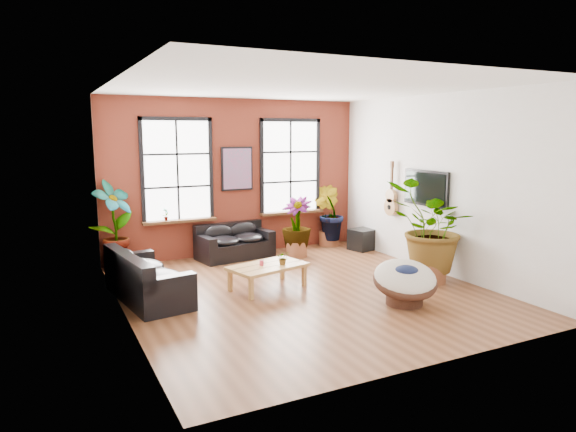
# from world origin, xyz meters

# --- Properties ---
(room) EXTENTS (6.04, 6.54, 3.54)m
(room) POSITION_xyz_m (0.00, 0.15, 1.75)
(room) COLOR brown
(room) RESTS_ON ground
(sofa_back) EXTENTS (1.75, 1.04, 0.76)m
(sofa_back) POSITION_xyz_m (-0.22, 2.86, 0.34)
(sofa_back) COLOR black
(sofa_back) RESTS_ON ground
(sofa_left) EXTENTS (1.15, 2.15, 0.81)m
(sofa_left) POSITION_xyz_m (-2.58, 0.76, 0.37)
(sofa_left) COLOR black
(sofa_left) RESTS_ON ground
(coffee_table) EXTENTS (1.50, 1.08, 0.52)m
(coffee_table) POSITION_xyz_m (-0.50, 0.41, 0.38)
(coffee_table) COLOR #AF7E3F
(coffee_table) RESTS_ON ground
(papasan_chair) EXTENTS (1.35, 1.35, 0.77)m
(papasan_chair) POSITION_xyz_m (1.14, -1.34, 0.40)
(papasan_chair) COLOR #3C2015
(papasan_chair) RESTS_ON ground
(poster) EXTENTS (0.74, 0.06, 0.98)m
(poster) POSITION_xyz_m (0.00, 3.18, 1.95)
(poster) COLOR black
(poster) RESTS_ON room
(tv_wall_unit) EXTENTS (0.13, 1.86, 1.20)m
(tv_wall_unit) POSITION_xyz_m (2.93, 0.60, 1.54)
(tv_wall_unit) COLOR black
(tv_wall_unit) RESTS_ON room
(media_box) EXTENTS (0.70, 0.63, 0.50)m
(media_box) POSITION_xyz_m (2.79, 2.23, 0.25)
(media_box) COLOR black
(media_box) RESTS_ON ground
(pot_back_left) EXTENTS (0.66, 0.66, 0.37)m
(pot_back_left) POSITION_xyz_m (-2.71, 2.94, 0.18)
(pot_back_left) COLOR brown
(pot_back_left) RESTS_ON ground
(pot_back_right) EXTENTS (0.54, 0.54, 0.36)m
(pot_back_right) POSITION_xyz_m (2.31, 2.99, 0.18)
(pot_back_right) COLOR brown
(pot_back_right) RESTS_ON ground
(pot_right_wall) EXTENTS (0.71, 0.71, 0.43)m
(pot_right_wall) POSITION_xyz_m (2.41, -0.52, 0.21)
(pot_right_wall) COLOR brown
(pot_right_wall) RESTS_ON ground
(pot_mid) EXTENTS (0.54, 0.54, 0.35)m
(pot_mid) POSITION_xyz_m (1.07, 2.32, 0.18)
(pot_mid) COLOR brown
(pot_mid) RESTS_ON ground
(floor_plant_back_left) EXTENTS (1.07, 0.98, 1.68)m
(floor_plant_back_left) POSITION_xyz_m (-2.72, 2.96, 0.99)
(floor_plant_back_left) COLOR #184B14
(floor_plant_back_left) RESTS_ON ground
(floor_plant_back_right) EXTENTS (0.90, 0.94, 1.33)m
(floor_plant_back_right) POSITION_xyz_m (2.28, 2.97, 0.82)
(floor_plant_back_right) COLOR #184B14
(floor_plant_back_right) RESTS_ON ground
(floor_plant_right_wall) EXTENTS (1.69, 1.51, 1.72)m
(floor_plant_right_wall) POSITION_xyz_m (2.42, -0.49, 1.02)
(floor_plant_right_wall) COLOR #184B14
(floor_plant_right_wall) RESTS_ON ground
(floor_plant_mid) EXTENTS (0.94, 0.94, 1.20)m
(floor_plant_mid) POSITION_xyz_m (1.08, 2.35, 0.74)
(floor_plant_mid) COLOR #184B14
(floor_plant_mid) RESTS_ON ground
(table_plant) EXTENTS (0.26, 0.25, 0.24)m
(table_plant) POSITION_xyz_m (-0.24, 0.32, 0.55)
(table_plant) COLOR #184B14
(table_plant) RESTS_ON coffee_table
(sill_plant_left) EXTENTS (0.17, 0.17, 0.27)m
(sill_plant_left) POSITION_xyz_m (-1.65, 3.13, 1.04)
(sill_plant_left) COLOR #184B14
(sill_plant_left) RESTS_ON room
(sill_plant_right) EXTENTS (0.19, 0.19, 0.27)m
(sill_plant_right) POSITION_xyz_m (1.70, 3.13, 1.04)
(sill_plant_right) COLOR #184B14
(sill_plant_right) RESTS_ON room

